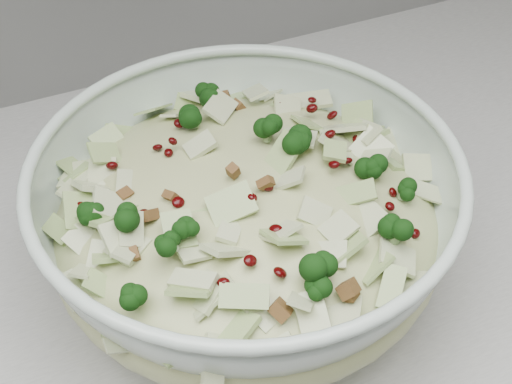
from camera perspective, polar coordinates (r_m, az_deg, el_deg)
mixing_bowl at (r=0.60m, az=-0.77°, el=-2.40°), size 0.38×0.38×0.14m
salad at (r=0.58m, az=-0.79°, el=-0.83°), size 0.38×0.38×0.14m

